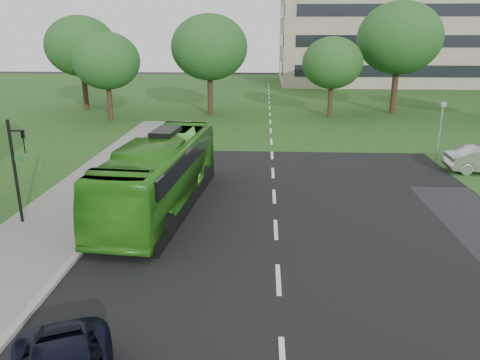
% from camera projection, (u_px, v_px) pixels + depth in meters
% --- Properties ---
extents(ground, '(160.00, 160.00, 0.00)m').
position_uv_depth(ground, '(277.00, 252.00, 16.96)').
color(ground, black).
rests_on(ground, ground).
extents(street_surfaces, '(120.00, 120.00, 0.15)m').
position_uv_depth(street_surfaces, '(266.00, 129.00, 38.64)').
color(street_surfaces, black).
rests_on(street_surfaces, ground).
extents(tree_park_a, '(5.82, 5.82, 7.74)m').
position_uv_depth(tree_park_a, '(106.00, 61.00, 40.71)').
color(tree_park_a, black).
rests_on(tree_park_a, ground).
extents(tree_park_b, '(7.12, 7.12, 9.33)m').
position_uv_depth(tree_park_b, '(209.00, 47.00, 43.44)').
color(tree_park_b, black).
rests_on(tree_park_b, ground).
extents(tree_park_c, '(5.51, 5.51, 7.31)m').
position_uv_depth(tree_park_c, '(332.00, 63.00, 42.60)').
color(tree_park_c, black).
rests_on(tree_park_c, ground).
extents(tree_park_d, '(7.94, 7.94, 10.50)m').
position_uv_depth(tree_park_d, '(399.00, 38.00, 44.14)').
color(tree_park_d, black).
rests_on(tree_park_d, ground).
extents(tree_park_f, '(6.95, 6.95, 9.28)m').
position_uv_depth(tree_park_f, '(81.00, 46.00, 46.30)').
color(tree_park_f, black).
rests_on(tree_park_f, ground).
extents(bus, '(3.64, 11.50, 3.15)m').
position_uv_depth(bus, '(160.00, 174.00, 20.93)').
color(bus, '#348F1F').
rests_on(bus, ground).
extents(traffic_light, '(0.72, 0.22, 4.40)m').
position_uv_depth(traffic_light, '(17.00, 165.00, 18.61)').
color(traffic_light, black).
rests_on(traffic_light, ground).
extents(camera_pole, '(0.31, 0.27, 3.70)m').
position_uv_depth(camera_pole, '(441.00, 124.00, 27.90)').
color(camera_pole, gray).
rests_on(camera_pole, ground).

